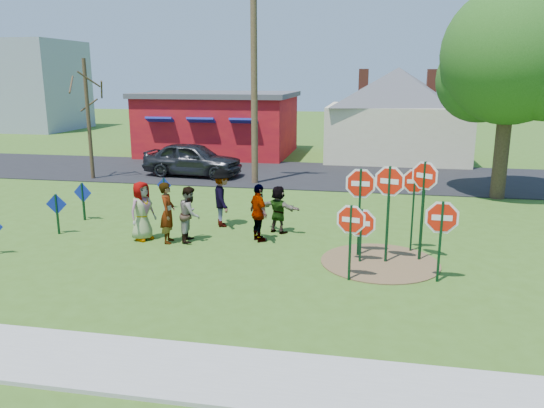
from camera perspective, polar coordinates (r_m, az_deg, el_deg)
The scene contains 27 objects.
ground at distance 16.22m, azimuth -4.63°, elevation -4.10°, with size 120.00×120.00×0.00m, color #3B5D1A.
sidewalk at distance 10.02m, azimuth -15.98°, elevation -16.21°, with size 22.00×1.80×0.08m, color #9E9E99.
road at distance 27.16m, azimuth 1.77°, elevation 3.24°, with size 120.00×7.50×0.04m, color black.
dirt_patch at distance 14.74m, azimuth 11.53°, elevation -6.14°, with size 3.20×3.20×0.03m, color brown.
red_building at distance 34.39m, azimuth -5.67°, elevation 8.66°, with size 9.40×7.69×3.90m.
cream_house at distance 32.97m, azimuth 13.26°, elevation 9.82°, with size 9.40×9.40×6.50m.
distant_building at distance 55.22m, azimuth -25.41°, elevation 11.43°, with size 10.00×8.00×8.00m, color #8C939E.
stop_sign_a at distance 12.98m, azimuth 8.47°, elevation -2.35°, with size 0.97×0.22×2.04m.
stop_sign_b at distance 14.26m, azimuth 12.49°, elevation 1.50°, with size 1.05×0.34×2.79m.
stop_sign_c at distance 14.64m, azimuth 16.03°, elevation 1.68°, with size 0.87×0.60×2.88m.
stop_sign_d at distance 15.37m, azimuth 15.05°, elevation 1.55°, with size 0.95×0.06×2.53m.
stop_sign_e at distance 14.37m, azimuth 9.56°, elevation -2.33°, with size 1.06×0.10×1.63m.
stop_sign_f at distance 13.35m, azimuth 17.77°, elevation -1.92°, with size 1.09×0.07×2.17m.
stop_sign_g at distance 14.69m, azimuth 9.46°, elevation 1.25°, with size 1.12×0.08×2.63m.
blue_diamond_b at distance 18.10m, azimuth -22.14°, elevation -0.52°, with size 0.67×0.11×1.32m.
blue_diamond_c at distance 19.53m, azimuth -19.67°, elevation 0.71°, with size 0.71×0.11×1.34m.
blue_diamond_d at distance 20.45m, azimuth -11.51°, elevation 1.56°, with size 0.59×0.06×1.20m.
person_a at distance 16.64m, azimuth -13.80°, elevation -0.73°, with size 0.89×0.58×1.83m, color #3C4495.
person_b at distance 16.21m, azimuth -11.17°, elevation -0.92°, with size 0.68×0.44×1.85m, color #2E7A75.
person_c at distance 16.25m, azimuth -8.82°, elevation -1.07°, with size 0.83×0.64×1.70m, color brown.
person_d at distance 17.70m, azimuth -5.35°, elevation 0.67°, with size 1.26×0.72×1.95m, color #2E2E33.
person_e at distance 16.03m, azimuth -1.44°, elevation -0.97°, with size 1.04×0.43×1.78m, color #402B4F.
person_f at distance 16.94m, azimuth 0.69°, elevation -0.58°, with size 1.43×0.45×1.54m, color #1D5330.
suv at distance 26.78m, azimuth -8.53°, elevation 4.80°, with size 1.97×4.90×1.67m, color #303135.
utility_pole at distance 24.41m, azimuth -1.94°, elevation 13.98°, with size 2.35×0.40×9.63m.
leafy_tree at distance 23.33m, azimuth 24.61°, elevation 13.64°, with size 5.91×5.40×8.40m.
bare_tree_west at distance 26.98m, azimuth -19.27°, elevation 10.29°, with size 1.80×1.80×5.71m.
Camera 1 is at (4.15, -14.88, 4.95)m, focal length 35.00 mm.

